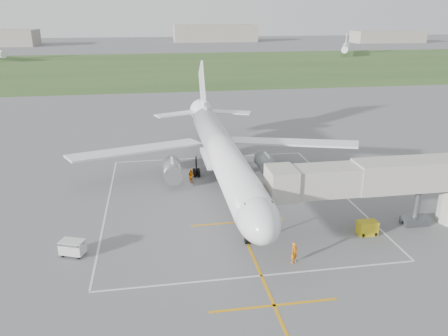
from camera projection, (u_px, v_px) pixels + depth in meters
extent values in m
plane|color=#5B5C5E|center=(223.00, 187.00, 55.27)|extent=(700.00, 700.00, 0.00)
cube|color=#304D22|center=(171.00, 67.00, 175.95)|extent=(700.00, 120.00, 0.02)
cube|color=orange|center=(230.00, 203.00, 50.62)|extent=(0.25, 60.00, 0.01)
cube|color=orange|center=(274.00, 305.00, 32.98)|extent=(10.00, 0.25, 0.01)
cube|color=orange|center=(238.00, 222.00, 45.98)|extent=(10.00, 0.25, 0.01)
cube|color=silver|center=(210.00, 157.00, 66.40)|extent=(28.00, 0.20, 0.01)
cube|color=silver|center=(261.00, 276.00, 36.70)|extent=(28.00, 0.20, 0.01)
cube|color=silver|center=(107.00, 208.00, 49.39)|extent=(0.20, 32.00, 0.01)
cube|color=silver|center=(340.00, 192.00, 53.71)|extent=(0.20, 32.00, 0.01)
cylinder|color=silver|center=(223.00, 153.00, 53.75)|extent=(3.80, 36.00, 3.80)
ellipsoid|color=silver|center=(257.00, 217.00, 37.03)|extent=(3.80, 7.22, 3.80)
cube|color=black|center=(260.00, 210.00, 35.84)|extent=(2.40, 1.60, 0.99)
cone|color=silver|center=(203.00, 114.00, 72.64)|extent=(3.80, 6.00, 3.80)
cube|color=silver|center=(290.00, 142.00, 61.22)|extent=(17.93, 11.24, 1.23)
cube|color=silver|center=(138.00, 150.00, 57.98)|extent=(17.93, 11.24, 1.23)
cube|color=silver|center=(219.00, 157.00, 57.05)|extent=(4.20, 8.00, 0.50)
cube|color=silver|center=(202.00, 87.00, 71.84)|extent=(0.30, 7.89, 8.65)
cube|color=silver|center=(204.00, 108.00, 70.81)|extent=(0.35, 5.00, 1.20)
cube|color=silver|center=(228.00, 112.00, 72.94)|extent=(7.85, 5.03, 0.20)
cube|color=silver|center=(178.00, 114.00, 71.65)|extent=(7.85, 5.03, 0.20)
cylinder|color=slate|center=(266.00, 164.00, 57.90)|extent=(2.30, 4.20, 2.30)
cube|color=silver|center=(267.00, 159.00, 57.35)|extent=(0.25, 2.40, 1.20)
cylinder|color=slate|center=(172.00, 169.00, 55.99)|extent=(2.30, 4.20, 2.30)
cube|color=silver|center=(172.00, 164.00, 55.44)|extent=(0.25, 2.40, 1.20)
cylinder|color=black|center=(248.00, 231.00, 41.37)|extent=(0.18, 0.18, 2.60)
cylinder|color=black|center=(246.00, 240.00, 41.65)|extent=(0.28, 0.80, 0.80)
cylinder|color=black|center=(249.00, 240.00, 41.69)|extent=(0.28, 0.80, 0.80)
cylinder|color=black|center=(239.00, 164.00, 59.42)|extent=(0.22, 0.22, 2.80)
cylinder|color=black|center=(237.00, 171.00, 59.36)|extent=(0.32, 0.96, 0.96)
cylinder|color=black|center=(241.00, 171.00, 59.45)|extent=(0.32, 0.96, 0.96)
cylinder|color=black|center=(236.00, 169.00, 60.01)|extent=(0.32, 0.96, 0.96)
cylinder|color=black|center=(240.00, 169.00, 60.10)|extent=(0.32, 0.96, 0.96)
cylinder|color=black|center=(196.00, 166.00, 58.52)|extent=(0.22, 0.22, 2.80)
cylinder|color=black|center=(195.00, 174.00, 58.47)|extent=(0.32, 0.96, 0.96)
cylinder|color=black|center=(199.00, 173.00, 58.55)|extent=(0.32, 0.96, 0.96)
cylinder|color=black|center=(194.00, 172.00, 59.12)|extent=(0.32, 0.96, 0.96)
cylinder|color=black|center=(198.00, 171.00, 59.20)|extent=(0.32, 0.96, 0.96)
cube|color=#A09B90|center=(325.00, 180.00, 42.03)|extent=(11.09, 2.90, 2.80)
cube|color=#A09B90|center=(408.00, 174.00, 43.34)|extent=(11.09, 3.10, 3.00)
cube|color=#A09B90|center=(281.00, 183.00, 41.36)|extent=(2.60, 3.40, 3.00)
cylinder|color=#4F5256|center=(417.00, 206.00, 44.80)|extent=(0.70, 0.70, 4.20)
cube|color=#4F5256|center=(414.00, 221.00, 45.36)|extent=(2.60, 1.40, 0.90)
cylinder|color=black|center=(406.00, 222.00, 45.24)|extent=(0.70, 0.30, 0.70)
cylinder|color=black|center=(423.00, 221.00, 45.54)|extent=(0.70, 0.30, 0.70)
cube|color=gold|center=(367.00, 228.00, 43.33)|extent=(1.89, 1.24, 1.41)
cylinder|color=black|center=(363.00, 235.00, 42.92)|extent=(0.19, 0.41, 0.41)
cylinder|color=black|center=(375.00, 234.00, 43.12)|extent=(0.19, 0.41, 0.41)
cube|color=silver|center=(73.00, 248.00, 39.52)|extent=(2.47, 1.98, 0.94)
cube|color=silver|center=(72.00, 241.00, 39.27)|extent=(2.47, 1.98, 0.07)
cylinder|color=black|center=(61.00, 248.00, 39.16)|extent=(0.07, 0.07, 1.12)
cylinder|color=black|center=(78.00, 251.00, 38.82)|extent=(0.07, 0.07, 1.12)
cylinder|color=black|center=(67.00, 243.00, 40.10)|extent=(0.07, 0.07, 1.12)
cylinder|color=black|center=(84.00, 245.00, 39.77)|extent=(0.07, 0.07, 1.12)
cylinder|color=black|center=(63.00, 255.00, 39.42)|extent=(0.27, 0.38, 0.34)
cylinder|color=black|center=(78.00, 257.00, 39.12)|extent=(0.27, 0.38, 0.34)
cylinder|color=black|center=(68.00, 250.00, 40.29)|extent=(0.27, 0.38, 0.34)
cylinder|color=black|center=(84.00, 252.00, 39.99)|extent=(0.27, 0.38, 0.34)
imported|color=orange|center=(294.00, 253.00, 38.32)|extent=(0.85, 0.75, 1.95)
imported|color=orange|center=(191.00, 176.00, 56.43)|extent=(1.06, 1.11, 1.80)
cube|color=gray|center=(215.00, 33.00, 319.34)|extent=(60.00, 20.00, 12.00)
cube|color=gray|center=(388.00, 37.00, 310.66)|extent=(50.00, 18.00, 8.00)
cylinder|color=silver|center=(345.00, 48.00, 223.97)|extent=(16.67, 30.26, 3.20)
cube|color=silver|center=(346.00, 38.00, 222.45)|extent=(1.99, 3.74, 5.50)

